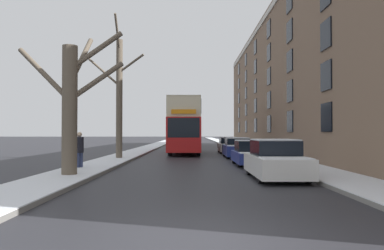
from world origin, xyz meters
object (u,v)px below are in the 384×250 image
(parked_car_0, at_px, (275,161))
(bare_tree_left_1, at_px, (118,95))
(parked_car_2, at_px, (237,148))
(oncoming_van, at_px, (183,137))
(bare_tree_left_0, at_px, (70,102))
(parked_car_3, at_px, (228,146))
(double_decker_bus, at_px, (184,124))
(pedestrian_left_sidewalk, at_px, (79,149))
(parked_car_1, at_px, (250,154))

(parked_car_0, bearing_deg, bare_tree_left_1, 129.44)
(parked_car_2, relative_size, oncoming_van, 0.73)
(bare_tree_left_0, bearing_deg, parked_car_0, -1.69)
(parked_car_3, relative_size, oncoming_van, 0.72)
(double_decker_bus, xyz_separation_m, pedestrian_left_sidewalk, (-4.67, -14.42, -1.54))
(double_decker_bus, bearing_deg, parked_car_2, -53.74)
(bare_tree_left_0, distance_m, oncoming_van, 31.65)
(parked_car_1, height_order, parked_car_3, parked_car_3)
(bare_tree_left_0, xyz_separation_m, parked_car_2, (7.98, 12.01, -2.32))
(parked_car_3, relative_size, pedestrian_left_sidewalk, 2.30)
(bare_tree_left_1, distance_m, double_decker_bus, 8.97)
(bare_tree_left_0, height_order, double_decker_bus, bare_tree_left_0)
(bare_tree_left_1, bearing_deg, bare_tree_left_0, -90.21)
(bare_tree_left_0, distance_m, bare_tree_left_1, 9.51)
(double_decker_bus, xyz_separation_m, parked_car_1, (3.83, -11.45, -1.90))
(bare_tree_left_0, relative_size, double_decker_bus, 0.56)
(bare_tree_left_0, relative_size, parked_car_3, 1.44)
(bare_tree_left_0, xyz_separation_m, parked_car_1, (7.98, 5.77, -2.35))
(bare_tree_left_1, bearing_deg, double_decker_bus, 62.11)
(parked_car_1, xyz_separation_m, parked_car_2, (-0.00, 6.24, 0.04))
(bare_tree_left_0, height_order, parked_car_0, bare_tree_left_0)
(double_decker_bus, relative_size, parked_car_1, 2.52)
(parked_car_0, relative_size, parked_car_3, 1.04)
(pedestrian_left_sidewalk, bearing_deg, parked_car_0, 104.89)
(oncoming_van, relative_size, pedestrian_left_sidewalk, 3.17)
(double_decker_bus, bearing_deg, parked_car_0, -77.64)
(parked_car_0, distance_m, parked_car_3, 18.32)
(parked_car_3, height_order, oncoming_van, oncoming_van)
(parked_car_3, height_order, pedestrian_left_sidewalk, pedestrian_left_sidewalk)
(parked_car_1, distance_m, pedestrian_left_sidewalk, 9.00)
(double_decker_bus, height_order, parked_car_3, double_decker_bus)
(parked_car_1, height_order, parked_car_2, parked_car_2)
(parked_car_3, xyz_separation_m, oncoming_van, (-4.24, 13.29, 0.55))
(parked_car_1, xyz_separation_m, oncoming_van, (-4.24, 25.60, 0.55))
(bare_tree_left_1, xyz_separation_m, oncoming_van, (3.71, 21.94, -3.00))
(double_decker_bus, bearing_deg, pedestrian_left_sidewalk, -107.93)
(bare_tree_left_0, xyz_separation_m, parked_car_3, (7.98, 18.09, -2.35))
(parked_car_0, bearing_deg, pedestrian_left_sidewalk, 160.33)
(double_decker_bus, distance_m, parked_car_1, 12.22)
(bare_tree_left_0, relative_size, parked_car_2, 1.42)
(parked_car_2, xyz_separation_m, pedestrian_left_sidewalk, (-8.49, -9.21, 0.32))
(bare_tree_left_0, distance_m, parked_car_3, 19.91)
(parked_car_0, height_order, oncoming_van, oncoming_van)
(pedestrian_left_sidewalk, bearing_deg, bare_tree_left_0, 44.84)
(bare_tree_left_1, relative_size, parked_car_1, 2.14)
(bare_tree_left_0, height_order, parked_car_2, bare_tree_left_0)
(bare_tree_left_1, height_order, parked_car_1, bare_tree_left_1)
(double_decker_bus, xyz_separation_m, oncoming_van, (-0.41, 14.15, -1.35))
(parked_car_3, bearing_deg, parked_car_1, -90.00)
(parked_car_0, bearing_deg, parked_car_2, 90.00)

